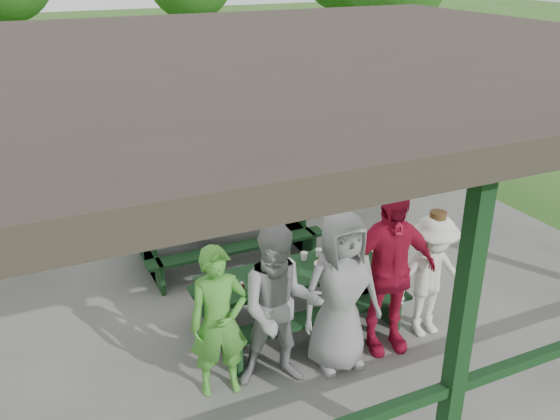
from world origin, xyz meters
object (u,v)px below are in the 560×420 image
contestant_white_fedora (431,276)px  spectator_lblue (202,188)px  picnic_table_near (298,290)px  pickup_truck (151,114)px  contestant_green (219,322)px  picnic_table_far (225,229)px  spectator_grey (296,176)px  spectator_blue (110,188)px  contestant_grey_left (280,308)px  farm_trailer (36,117)px  contestant_grey_mid (341,292)px  contestant_red (388,272)px

contestant_white_fedora → spectator_lblue: bearing=114.2°
picnic_table_near → pickup_truck: pickup_truck is taller
contestant_green → picnic_table_far: bearing=77.3°
contestant_white_fedora → spectator_grey: (0.08, 3.79, -0.04)m
contestant_white_fedora → spectator_blue: size_ratio=0.93×
contestant_grey_left → farm_trailer: (-1.65, 10.80, -0.38)m
spectator_blue → farm_trailer: bearing=-68.8°
contestant_grey_left → farm_trailer: 10.93m
pickup_truck → farm_trailer: 2.96m
picnic_table_far → contestant_grey_mid: 2.96m
contestant_green → contestant_red: bearing=6.0°
contestant_white_fedora → pickup_truck: contestant_white_fedora is taller
contestant_green → contestant_grey_mid: bearing=2.5°
picnic_table_near → picnic_table_far: size_ratio=0.91×
picnic_table_far → spectator_lblue: 0.96m
picnic_table_near → contestant_white_fedora: 1.61m
contestant_green → contestant_red: 1.99m
contestant_green → pickup_truck: bearing=89.0°
spectator_lblue → farm_trailer: bearing=-88.4°
contestant_grey_left → picnic_table_near: bearing=71.5°
farm_trailer → spectator_grey: bearing=-55.8°
contestant_grey_left → picnic_table_far: bearing=98.9°
spectator_lblue → farm_trailer: 7.30m
contestant_red → farm_trailer: bearing=115.5°
spectator_blue → pickup_truck: size_ratio=0.30×
contestant_red → pickup_truck: 9.18m
contestant_red → spectator_blue: (-2.32, 4.26, -0.13)m
spectator_grey → pickup_truck: (-1.23, 5.36, -0.03)m
contestant_green → contestant_white_fedora: contestant_green is taller
contestant_red → farm_trailer: contestant_red is taller
contestant_green → spectator_blue: bearing=102.8°
picnic_table_far → contestant_green: size_ratio=1.58×
contestant_white_fedora → spectator_grey: bearing=89.4°
contestant_grey_mid → pickup_truck: 9.22m
picnic_table_far → farm_trailer: (-2.09, 7.89, 0.07)m
contestant_grey_mid → contestant_red: size_ratio=0.93×
contestant_grey_left → spectator_blue: 4.43m
contestant_red → spectator_lblue: size_ratio=1.19×
spectator_blue → spectator_grey: spectator_blue is taller
picnic_table_far → spectator_lblue: size_ratio=1.59×
picnic_table_far → spectator_blue: size_ratio=1.53×
spectator_lblue → pickup_truck: 5.44m
picnic_table_near → contestant_white_fedora: bearing=-32.6°
farm_trailer → contestant_grey_left: bearing=-75.3°
contestant_red → contestant_white_fedora: size_ratio=1.23×
contestant_grey_left → spectator_blue: contestant_grey_left is taller
contestant_green → contestant_red: contestant_red is taller
contestant_grey_left → contestant_red: size_ratio=0.93×
picnic_table_near → picnic_table_far: (-0.22, 2.00, 0.01)m
contestant_red → contestant_grey_left: bearing=-167.7°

